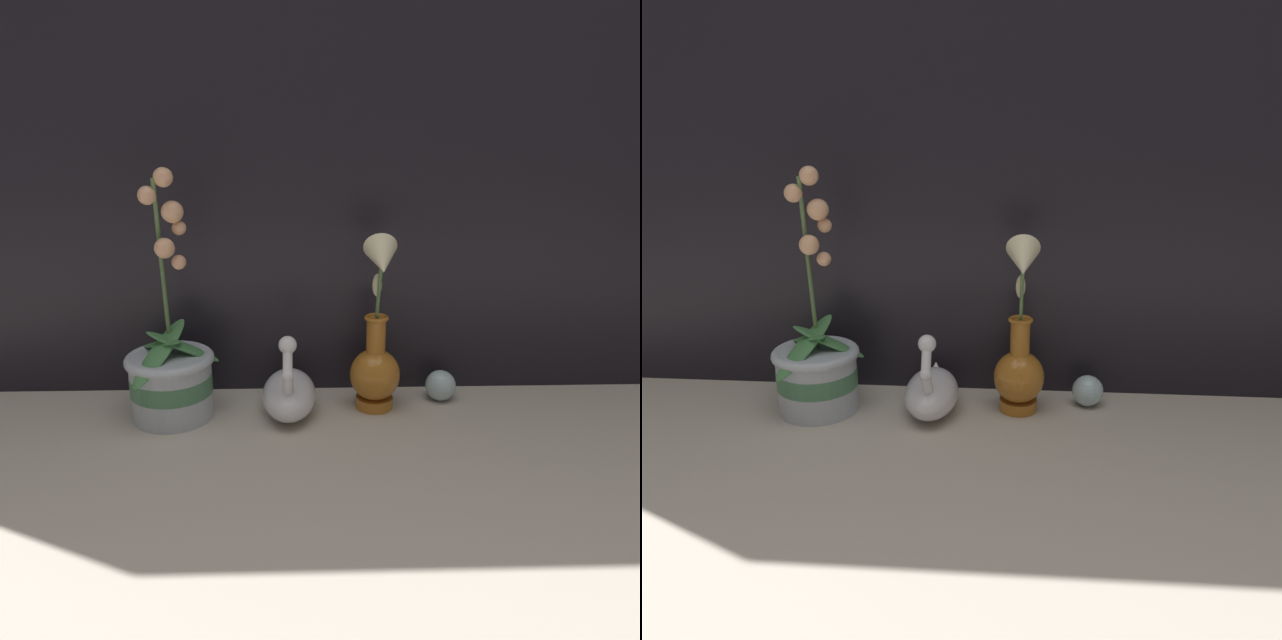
# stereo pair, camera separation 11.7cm
# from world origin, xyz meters

# --- Properties ---
(ground_plane) EXTENTS (2.80, 2.80, 0.00)m
(ground_plane) POSITION_xyz_m (0.00, 0.00, 0.00)
(ground_plane) COLOR #BCB2A3
(window_backdrop) EXTENTS (2.80, 0.03, 1.20)m
(window_backdrop) POSITION_xyz_m (0.00, 0.26, 0.60)
(window_backdrop) COLOR black
(window_backdrop) RESTS_ON ground_plane
(orchid_potted_plant) EXTENTS (0.18, 0.19, 0.48)m
(orchid_potted_plant) POSITION_xyz_m (-0.26, 0.12, 0.09)
(orchid_potted_plant) COLOR #B2BCCC
(orchid_potted_plant) RESTS_ON ground_plane
(swan_figurine) EXTENTS (0.10, 0.20, 0.18)m
(swan_figurine) POSITION_xyz_m (-0.03, 0.13, 0.05)
(swan_figurine) COLOR white
(swan_figurine) RESTS_ON ground_plane
(blue_vase) EXTENTS (0.10, 0.15, 0.36)m
(blue_vase) POSITION_xyz_m (0.14, 0.14, 0.12)
(blue_vase) COLOR #B26B23
(blue_vase) RESTS_ON ground_plane
(glass_sphere) EXTENTS (0.06, 0.06, 0.06)m
(glass_sphere) POSITION_xyz_m (0.28, 0.18, 0.03)
(glass_sphere) COLOR silver
(glass_sphere) RESTS_ON ground_plane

